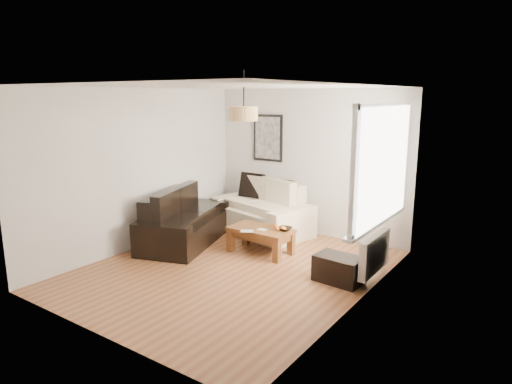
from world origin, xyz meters
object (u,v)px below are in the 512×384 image
Objects in this scene: sofa_leather at (185,218)px; ottoman at (339,269)px; coffee_table at (261,241)px; loveseat_cream at (261,208)px.

ottoman is (2.88, -0.06, -0.24)m from sofa_leather.
sofa_leather is 1.41m from coffee_table.
loveseat_cream is 1.82× the size of coffee_table.
sofa_leather is at bearing -168.49° from coffee_table.
ottoman is at bearing -12.56° from coffee_table.
sofa_leather is at bearing -106.67° from loveseat_cream.
loveseat_cream reaches higher than sofa_leather.
coffee_table is at bearing -96.97° from sofa_leather.
sofa_leather reaches higher than coffee_table.
ottoman is (1.51, -0.34, -0.03)m from coffee_table.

